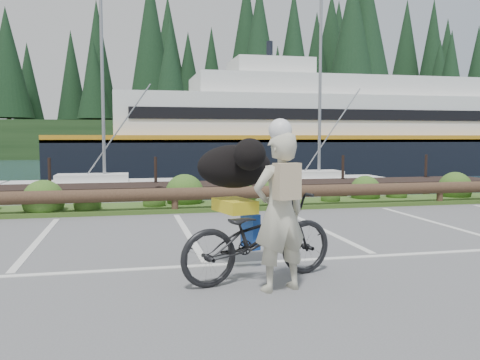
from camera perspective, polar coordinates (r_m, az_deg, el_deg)
name	(u,v)px	position (r m, az deg, el deg)	size (l,w,h in m)	color
ground	(203,259)	(7.60, -4.17, -8.83)	(72.00, 72.00, 0.00)	#59595B
harbor_backdrop	(137,148)	(85.80, -11.48, 3.60)	(170.00, 160.00, 30.00)	#1B3742
vegetation_strip	(172,207)	(12.77, -7.60, -3.03)	(34.00, 1.60, 0.10)	#3D5B21
log_rail	(175,213)	(12.09, -7.31, -3.71)	(32.00, 0.30, 0.60)	#443021
bicycle	(259,237)	(6.40, 2.13, -6.37)	(0.73, 2.10, 1.10)	black
cyclist	(280,212)	(5.92, 4.48, -3.61)	(0.68, 0.44, 1.85)	#BBB89F
dog	(235,166)	(6.88, -0.61, 1.54)	(1.02, 0.50, 0.59)	black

